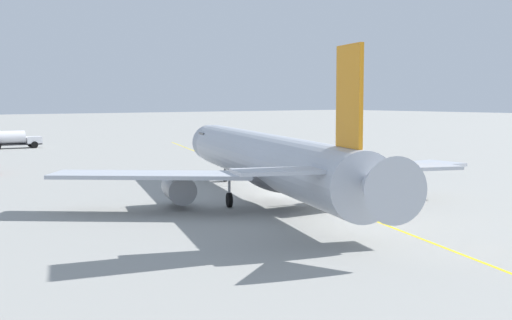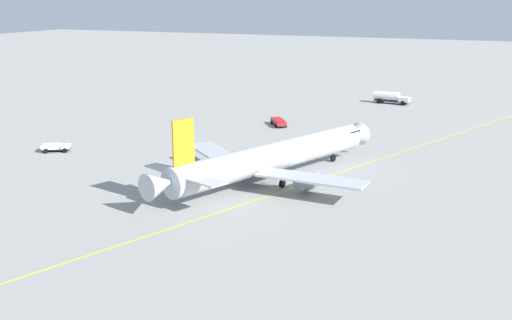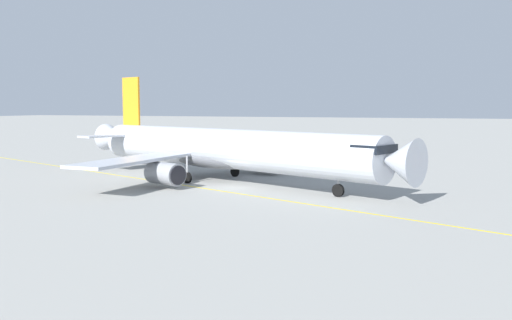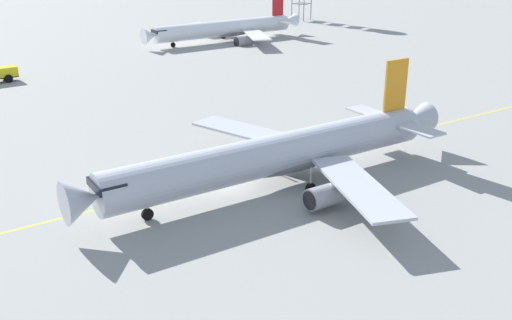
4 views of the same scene
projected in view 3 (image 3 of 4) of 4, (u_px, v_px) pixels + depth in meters
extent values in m
plane|color=gray|center=(237.00, 187.00, 51.52)|extent=(600.00, 600.00, 0.00)
cylinder|color=#B2B7C1|center=(224.00, 148.00, 54.94)|extent=(35.39, 17.00, 3.97)
cone|color=#B2B7C1|center=(399.00, 162.00, 41.89)|extent=(4.17, 4.61, 3.78)
cone|color=#B2B7C1|center=(115.00, 138.00, 68.15)|extent=(4.96, 4.60, 3.38)
cube|color=black|center=(374.00, 149.00, 43.28)|extent=(3.47, 4.02, 0.70)
ellipsoid|color=slate|center=(212.00, 158.00, 56.27)|extent=(13.52, 8.12, 2.19)
cube|color=orange|center=(131.00, 101.00, 65.22)|extent=(3.07, 1.39, 5.71)
cube|color=#B2B7C1|center=(156.00, 134.00, 68.32)|extent=(4.51, 6.29, 0.20)
cube|color=#B2B7C1|center=(105.00, 136.00, 62.94)|extent=(4.51, 6.29, 0.20)
cube|color=#B2B7C1|center=(264.00, 148.00, 63.52)|extent=(12.23, 13.49, 0.28)
cube|color=#B2B7C1|center=(133.00, 160.00, 50.07)|extent=(4.59, 14.51, 0.28)
cylinder|color=gray|center=(264.00, 162.00, 60.77)|extent=(4.22, 3.30, 2.09)
cylinder|color=black|center=(277.00, 163.00, 59.49)|extent=(0.79, 1.71, 1.78)
cylinder|color=gray|center=(165.00, 173.00, 50.48)|extent=(4.22, 3.30, 2.09)
cylinder|color=black|center=(178.00, 175.00, 49.20)|extent=(0.79, 1.71, 1.78)
cylinder|color=#9EA0A5|center=(338.00, 178.00, 45.81)|extent=(0.20, 0.20, 2.15)
cylinder|color=black|center=(338.00, 190.00, 45.92)|extent=(1.13, 0.68, 1.10)
cylinder|color=#9EA0A5|center=(235.00, 162.00, 58.83)|extent=(0.20, 0.20, 2.15)
cylinder|color=black|center=(235.00, 172.00, 58.93)|extent=(1.13, 0.68, 1.10)
cylinder|color=#9EA0A5|center=(187.00, 167.00, 53.85)|extent=(0.20, 0.20, 2.15)
cylinder|color=black|center=(187.00, 178.00, 53.96)|extent=(1.13, 0.68, 1.10)
cube|color=#232326|center=(324.00, 148.00, 91.78)|extent=(3.95, 4.88, 0.20)
cube|color=white|center=(327.00, 147.00, 90.18)|extent=(2.62, 2.31, 0.55)
cube|color=black|center=(328.00, 147.00, 89.60)|extent=(1.65, 1.03, 0.31)
cube|color=white|center=(323.00, 145.00, 92.50)|extent=(3.44, 3.71, 0.70)
cylinder|color=black|center=(333.00, 150.00, 90.41)|extent=(0.65, 0.83, 0.80)
cylinder|color=black|center=(321.00, 150.00, 90.04)|extent=(0.65, 0.83, 0.80)
cylinder|color=black|center=(328.00, 148.00, 93.40)|extent=(0.65, 0.83, 0.80)
cylinder|color=black|center=(315.00, 148.00, 93.03)|extent=(0.65, 0.83, 0.80)
cube|color=yellow|center=(180.00, 185.00, 53.00)|extent=(142.41, 55.56, 0.01)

